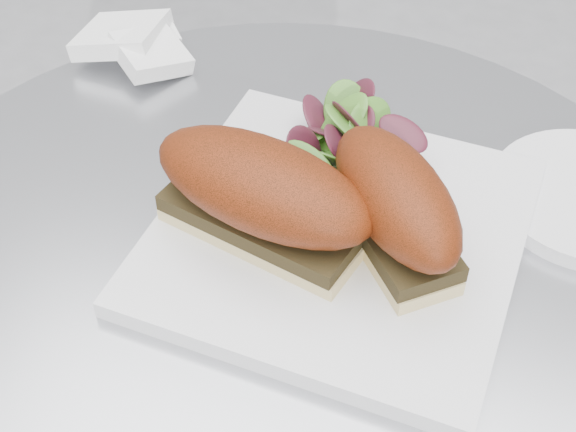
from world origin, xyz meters
name	(u,v)px	position (x,y,z in m)	size (l,w,h in m)	color
table	(281,429)	(0.00, 0.00, 0.49)	(0.70, 0.70, 0.73)	silver
plate	(339,234)	(0.04, 0.04, 0.74)	(0.28, 0.28, 0.02)	silver
sandwich_left	(262,194)	(-0.02, 0.02, 0.79)	(0.20, 0.13, 0.08)	tan
sandwich_right	(395,204)	(0.08, 0.03, 0.79)	(0.15, 0.16, 0.08)	tan
salad	(335,137)	(0.01, 0.12, 0.77)	(0.11, 0.11, 0.05)	#55882C
napkin	(138,54)	(-0.22, 0.23, 0.74)	(0.11, 0.11, 0.02)	white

